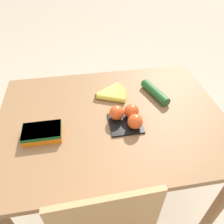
{
  "coord_description": "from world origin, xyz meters",
  "views": [
    {
      "loc": [
        0.14,
        0.83,
        1.53
      ],
      "look_at": [
        0.0,
        0.0,
        0.78
      ],
      "focal_mm": 35.0,
      "sensor_mm": 36.0,
      "label": 1
    }
  ],
  "objects": [
    {
      "name": "ground_plane",
      "position": [
        0.0,
        0.0,
        0.0
      ],
      "size": [
        12.0,
        12.0,
        0.0
      ],
      "primitive_type": "plane",
      "color": "#B7A88E"
    },
    {
      "name": "banana_bunch",
      "position": [
        -0.02,
        -0.17,
        0.76
      ],
      "size": [
        0.18,
        0.18,
        0.04
      ],
      "color": "brown",
      "rests_on": "dining_table"
    },
    {
      "name": "cucumber_near",
      "position": [
        -0.28,
        -0.13,
        0.77
      ],
      "size": [
        0.12,
        0.22,
        0.05
      ],
      "color": "#1E5123",
      "rests_on": "dining_table"
    },
    {
      "name": "dining_table",
      "position": [
        0.0,
        0.0,
        0.64
      ],
      "size": [
        1.19,
        0.88,
        0.75
      ],
      "color": "olive",
      "rests_on": "ground_plane"
    },
    {
      "name": "carrot_bag",
      "position": [
        0.35,
        0.08,
        0.77
      ],
      "size": [
        0.18,
        0.11,
        0.05
      ],
      "color": "orange",
      "rests_on": "dining_table"
    },
    {
      "name": "tomato_pack",
      "position": [
        -0.07,
        0.06,
        0.79
      ],
      "size": [
        0.16,
        0.16,
        0.09
      ],
      "color": "black",
      "rests_on": "dining_table"
    }
  ]
}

